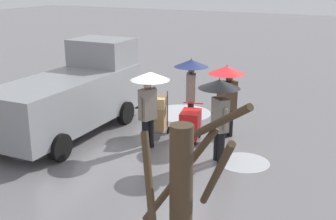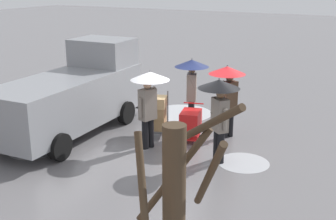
# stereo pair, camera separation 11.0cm
# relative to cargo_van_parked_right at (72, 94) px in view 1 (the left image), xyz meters

# --- Properties ---
(ground_plane) EXTENTS (90.00, 90.00, 0.00)m
(ground_plane) POSITION_rel_cargo_van_parked_right_xyz_m (-3.29, -0.56, -1.18)
(ground_plane) COLOR slate
(slush_patch_near_cluster) EXTENTS (1.36, 1.36, 0.01)m
(slush_patch_near_cluster) POSITION_rel_cargo_van_parked_right_xyz_m (0.05, 1.67, -1.18)
(slush_patch_near_cluster) COLOR #999BA0
(slush_patch_near_cluster) RESTS_ON ground
(slush_patch_under_van) EXTENTS (2.05, 2.05, 0.01)m
(slush_patch_under_van) POSITION_rel_cargo_van_parked_right_xyz_m (-2.02, -3.20, -1.18)
(slush_patch_under_van) COLOR silver
(slush_patch_under_van) RESTS_ON ground
(slush_patch_mid_street) EXTENTS (1.30, 1.30, 0.01)m
(slush_patch_mid_street) POSITION_rel_cargo_van_parked_right_xyz_m (-5.24, -0.22, -1.18)
(slush_patch_mid_street) COLOR #ADAFB5
(slush_patch_mid_street) RESTS_ON ground
(cargo_van_parked_right) EXTENTS (2.35, 5.41, 2.60)m
(cargo_van_parked_right) POSITION_rel_cargo_van_parked_right_xyz_m (0.00, 0.00, 0.00)
(cargo_van_parked_right) COLOR gray
(cargo_van_parked_right) RESTS_ON ground
(shopping_cart_vendor) EXTENTS (0.74, 0.93, 1.02)m
(shopping_cart_vendor) POSITION_rel_cargo_van_parked_right_xyz_m (-3.40, -0.96, -0.61)
(shopping_cart_vendor) COLOR red
(shopping_cart_vendor) RESTS_ON ground
(hand_dolly_boxes) EXTENTS (0.72, 0.83, 1.32)m
(hand_dolly_boxes) POSITION_rel_cargo_van_parked_right_xyz_m (-2.43, -0.85, -0.47)
(hand_dolly_boxes) COLOR #515156
(hand_dolly_boxes) RESTS_ON ground
(pedestrian_pink_side) EXTENTS (1.04, 1.04, 2.15)m
(pedestrian_pink_side) POSITION_rel_cargo_van_parked_right_xyz_m (-2.62, 0.00, 0.41)
(pedestrian_pink_side) COLOR black
(pedestrian_pink_side) RESTS_ON ground
(pedestrian_black_side) EXTENTS (1.04, 1.04, 2.15)m
(pedestrian_black_side) POSITION_rel_cargo_van_parked_right_xyz_m (-4.60, -0.04, 0.41)
(pedestrian_black_side) COLOR black
(pedestrian_black_side) RESTS_ON ground
(pedestrian_white_side) EXTENTS (1.04, 1.04, 2.15)m
(pedestrian_white_side) POSITION_rel_cargo_van_parked_right_xyz_m (-2.85, -2.16, 0.41)
(pedestrian_white_side) COLOR black
(pedestrian_white_side) RESTS_ON ground
(pedestrian_far_side) EXTENTS (1.04, 1.04, 2.15)m
(pedestrian_far_side) POSITION_rel_cargo_van_parked_right_xyz_m (-4.17, -1.73, 0.39)
(pedestrian_far_side) COLOR black
(pedestrian_far_side) RESTS_ON ground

